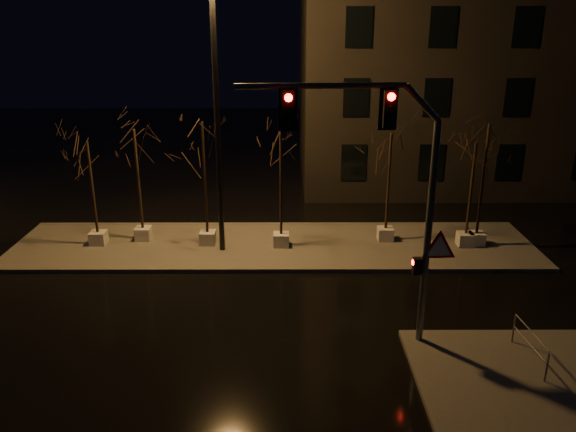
{
  "coord_description": "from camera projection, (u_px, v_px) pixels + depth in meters",
  "views": [
    {
      "loc": [
        0.54,
        -16.1,
        9.23
      ],
      "look_at": [
        0.59,
        2.06,
        2.8
      ],
      "focal_mm": 35.0,
      "sensor_mm": 36.0,
      "label": 1
    }
  ],
  "objects": [
    {
      "name": "ground",
      "position": [
        270.0,
        318.0,
        18.25
      ],
      "size": [
        90.0,
        90.0,
        0.0
      ],
      "primitive_type": "plane",
      "color": "black",
      "rests_on": "ground"
    },
    {
      "name": "median",
      "position": [
        274.0,
        245.0,
        23.88
      ],
      "size": [
        22.0,
        5.0,
        0.15
      ],
      "primitive_type": "cube",
      "color": "#4E4B46",
      "rests_on": "ground"
    },
    {
      "name": "sidewalk_corner",
      "position": [
        547.0,
        381.0,
        14.95
      ],
      "size": [
        7.0,
        5.0,
        0.15
      ],
      "primitive_type": "cube",
      "color": "#4E4B46",
      "rests_on": "ground"
    },
    {
      "name": "building",
      "position": [
        517.0,
        49.0,
        32.76
      ],
      "size": [
        25.0,
        12.0,
        15.0
      ],
      "primitive_type": "cube",
      "color": "black",
      "rests_on": "ground"
    },
    {
      "name": "tree_0",
      "position": [
        90.0,
        165.0,
        22.71
      ],
      "size": [
        1.8,
        1.8,
        4.54
      ],
      "color": "beige",
      "rests_on": "median"
    },
    {
      "name": "tree_1",
      "position": [
        136.0,
        155.0,
        23.09
      ],
      "size": [
        1.8,
        1.8,
        4.93
      ],
      "color": "beige",
      "rests_on": "median"
    },
    {
      "name": "tree_2",
      "position": [
        203.0,
        151.0,
        22.53
      ],
      "size": [
        1.8,
        1.8,
        5.33
      ],
      "color": "beige",
      "rests_on": "median"
    },
    {
      "name": "tree_3",
      "position": [
        281.0,
        156.0,
        22.37
      ],
      "size": [
        1.8,
        1.8,
        5.11
      ],
      "color": "beige",
      "rests_on": "median"
    },
    {
      "name": "tree_4",
      "position": [
        390.0,
        158.0,
        23.09
      ],
      "size": [
        1.8,
        1.8,
        4.79
      ],
      "color": "beige",
      "rests_on": "median"
    },
    {
      "name": "tree_5",
      "position": [
        474.0,
        166.0,
        22.55
      ],
      "size": [
        1.8,
        1.8,
        4.53
      ],
      "color": "beige",
      "rests_on": "median"
    },
    {
      "name": "tree_6",
      "position": [
        486.0,
        152.0,
        22.45
      ],
      "size": [
        1.8,
        1.8,
        5.28
      ],
      "color": "beige",
      "rests_on": "median"
    },
    {
      "name": "traffic_signal_mast",
      "position": [
        388.0,
        180.0,
        15.07
      ],
      "size": [
        6.17,
        0.5,
        7.54
      ],
      "rotation": [
        0.0,
        0.0,
        0.06
      ],
      "color": "#525559",
      "rests_on": "sidewalk_corner"
    },
    {
      "name": "streetlight_main",
      "position": [
        216.0,
        98.0,
        21.21
      ],
      "size": [
        2.7,
        0.6,
        10.79
      ],
      "rotation": [
        0.0,
        0.0,
        0.11
      ],
      "color": "black",
      "rests_on": "median"
    },
    {
      "name": "guard_rail_b",
      "position": [
        530.0,
        342.0,
        15.54
      ],
      "size": [
        0.18,
        1.98,
        0.94
      ],
      "rotation": [
        0.0,
        0.0,
        1.64
      ],
      "color": "#525559",
      "rests_on": "sidewalk_corner"
    }
  ]
}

